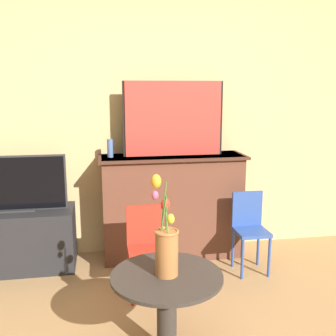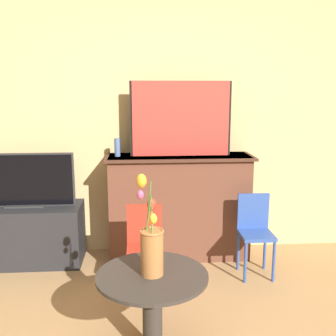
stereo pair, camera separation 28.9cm
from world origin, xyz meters
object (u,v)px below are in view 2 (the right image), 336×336
at_px(chair_blue, 255,229).
at_px(vase_tulips, 151,245).
at_px(tv_monitor, 24,181).
at_px(chair_red, 145,243).
at_px(painting, 181,119).

relative_size(chair_blue, vase_tulips, 1.19).
bearing_deg(chair_blue, vase_tulips, -131.43).
bearing_deg(chair_blue, tv_monitor, 169.47).
distance_m(chair_red, vase_tulips, 0.83).
bearing_deg(tv_monitor, vase_tulips, -52.17).
xyz_separation_m(chair_red, chair_blue, (0.93, 0.25, 0.00)).
relative_size(chair_red, chair_blue, 1.00).
height_order(tv_monitor, chair_blue, tv_monitor).
bearing_deg(tv_monitor, painting, 2.07).
bearing_deg(tv_monitor, chair_red, -30.60).
distance_m(tv_monitor, vase_tulips, 1.76).
bearing_deg(painting, chair_blue, -35.30).
bearing_deg(chair_blue, chair_red, -164.87).
xyz_separation_m(painting, tv_monitor, (-1.39, -0.05, -0.53)).
height_order(painting, tv_monitor, painting).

